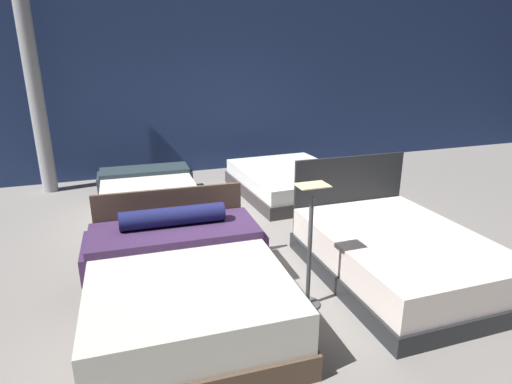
% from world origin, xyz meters
% --- Properties ---
extents(ground_plane, '(18.00, 18.00, 0.02)m').
position_xyz_m(ground_plane, '(0.00, 0.00, -0.01)').
color(ground_plane, gray).
extents(showroom_back_wall, '(18.00, 0.06, 3.50)m').
position_xyz_m(showroom_back_wall, '(0.00, 3.49, 1.75)').
color(showroom_back_wall, navy).
rests_on(showroom_back_wall, ground_plane).
extents(bed_0, '(1.77, 2.15, 0.92)m').
position_xyz_m(bed_0, '(-1.12, -1.42, 0.30)').
color(bed_0, brown).
rests_on(bed_0, ground_plane).
extents(bed_1, '(1.59, 2.17, 1.09)m').
position_xyz_m(bed_1, '(1.12, -1.46, 0.26)').
color(bed_1, black).
rests_on(bed_1, ground_plane).
extents(bed_2, '(1.53, 2.18, 0.45)m').
position_xyz_m(bed_2, '(-1.14, 1.52, 0.20)').
color(bed_2, '#916947').
rests_on(bed_2, ground_plane).
extents(bed_3, '(1.72, 2.17, 0.43)m').
position_xyz_m(bed_3, '(1.19, 1.50, 0.21)').
color(bed_3, '#322C2E').
rests_on(bed_3, ground_plane).
extents(price_sign, '(0.28, 0.24, 1.19)m').
position_xyz_m(price_sign, '(0.00, -1.64, 0.47)').
color(price_sign, '#3F3F44').
rests_on(price_sign, ground_plane).
extents(support_pillar, '(0.24, 0.24, 3.50)m').
position_xyz_m(support_pillar, '(-2.67, 3.00, 1.75)').
color(support_pillar, '#99999E').
rests_on(support_pillar, ground_plane).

